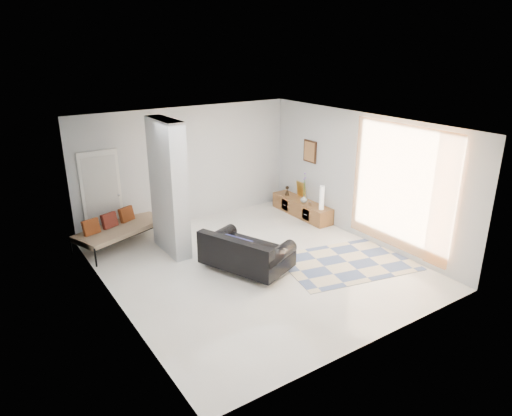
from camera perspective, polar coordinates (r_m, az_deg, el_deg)
floor at (r=9.16m, az=0.11°, el=-7.20°), size 6.00×6.00×0.00m
ceiling at (r=8.27m, az=0.12°, el=10.34°), size 6.00×6.00×0.00m
wall_back at (r=11.13m, az=-8.55°, el=5.27°), size 6.00×0.00×6.00m
wall_front at (r=6.52m, az=15.03°, el=-6.03°), size 6.00×0.00×6.00m
wall_left at (r=7.54m, az=-17.56°, el=-2.69°), size 0.00×6.00×6.00m
wall_right at (r=10.33m, az=12.93°, el=3.83°), size 0.00×6.00×6.00m
partition_column at (r=9.47m, az=-10.88°, el=2.51°), size 0.35×1.20×2.80m
hallway_door at (r=10.52m, az=-18.70°, el=1.39°), size 0.85×0.06×2.04m
curtain at (r=9.54m, az=17.57°, el=2.37°), size 0.00×2.55×2.55m
wall_art at (r=11.44m, az=6.77°, el=7.04°), size 0.04×0.45×0.55m
media_console at (r=11.72m, az=5.73°, el=0.03°), size 0.45×1.93×0.80m
loveseat at (r=8.86m, az=-1.44°, el=-5.67°), size 1.55×1.93×0.76m
daybed at (r=10.31m, az=-16.66°, el=-2.39°), size 2.16×1.49×0.77m
area_rug at (r=9.46m, az=11.34°, el=-6.64°), size 2.86×2.22×0.01m
cylinder_lamp at (r=11.01m, az=8.23°, el=1.27°), size 0.11×0.11×0.58m
bronze_figurine at (r=12.00m, az=3.91°, el=2.17°), size 0.12×0.12×0.25m
vase at (r=11.50m, az=6.01°, el=1.13°), size 0.20×0.20×0.18m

